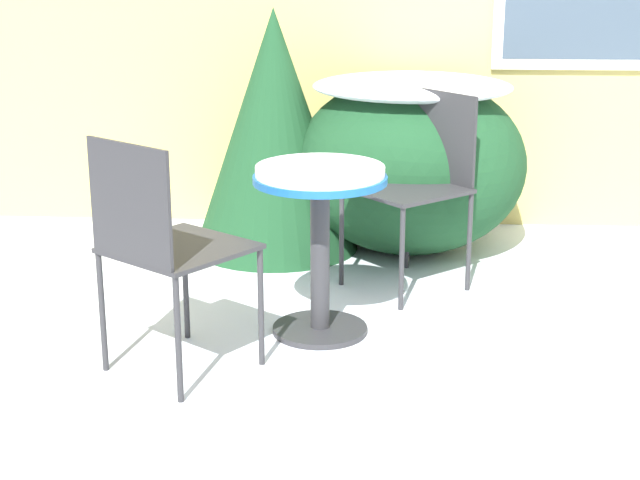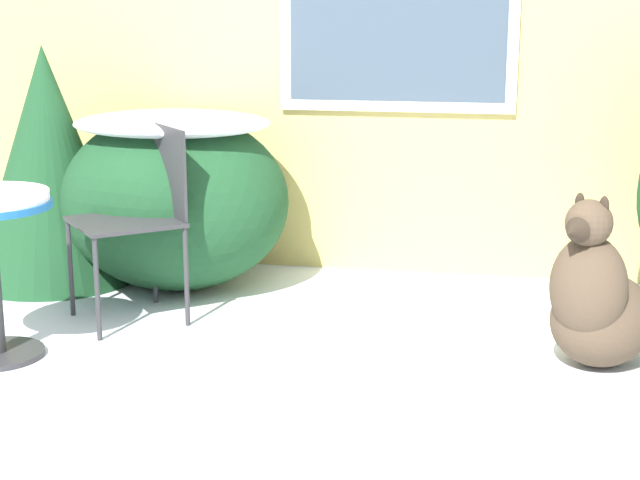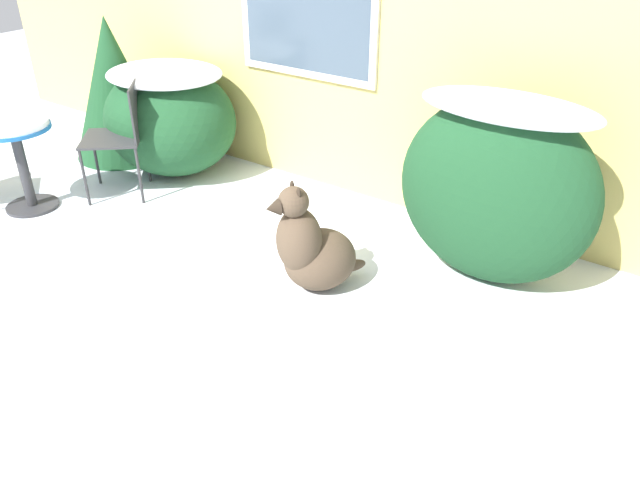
% 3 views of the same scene
% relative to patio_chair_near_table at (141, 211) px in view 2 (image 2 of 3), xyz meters
% --- Properties ---
extents(ground_plane, '(16.00, 16.00, 0.00)m').
position_rel_patio_chair_near_table_xyz_m(ground_plane, '(0.98, -1.06, -0.54)').
color(ground_plane, silver).
extents(shrub_left, '(1.24, 1.09, 0.96)m').
position_rel_patio_chair_near_table_xyz_m(shrub_left, '(-0.03, 0.55, -0.03)').
color(shrub_left, '#194223').
rests_on(shrub_left, ground_plane).
extents(evergreen_bush, '(0.90, 0.90, 1.31)m').
position_rel_patio_chair_near_table_xyz_m(evergreen_bush, '(-0.76, 0.57, 0.11)').
color(evergreen_bush, '#194223').
rests_on(evergreen_bush, ground_plane).
extents(patio_chair_near_table, '(0.67, 0.67, 0.95)m').
position_rel_patio_chair_near_table_xyz_m(patio_chair_near_table, '(0.00, 0.00, 0.00)').
color(patio_chair_near_table, '#2D2D30').
rests_on(patio_chair_near_table, ground_plane).
extents(dog, '(0.61, 0.65, 0.77)m').
position_rel_patio_chair_near_table_xyz_m(dog, '(2.14, -0.27, -0.26)').
color(dog, '#4C3D2D').
rests_on(dog, ground_plane).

